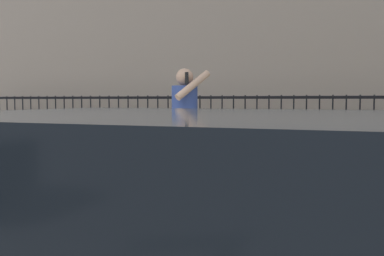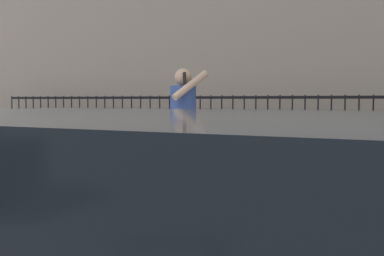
# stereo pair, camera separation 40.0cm
# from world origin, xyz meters

# --- Properties ---
(sidewalk) EXTENTS (28.00, 4.40, 0.15)m
(sidewalk) POSITION_xyz_m (0.00, 2.20, 0.07)
(sidewalk) COLOR #B2ADA3
(sidewalk) RESTS_ON ground
(iron_fence) EXTENTS (12.03, 0.04, 1.60)m
(iron_fence) POSITION_xyz_m (0.00, 5.90, 1.02)
(iron_fence) COLOR black
(iron_fence) RESTS_ON ground
(pedestrian_on_phone) EXTENTS (0.71, 0.66, 1.76)m
(pedestrian_on_phone) POSITION_xyz_m (0.84, 2.20, 1.18)
(pedestrian_on_phone) COLOR tan
(pedestrian_on_phone) RESTS_ON sidewalk
(street_bench) EXTENTS (1.60, 0.45, 0.95)m
(street_bench) POSITION_xyz_m (2.72, 3.44, 0.65)
(street_bench) COLOR brown
(street_bench) RESTS_ON sidewalk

